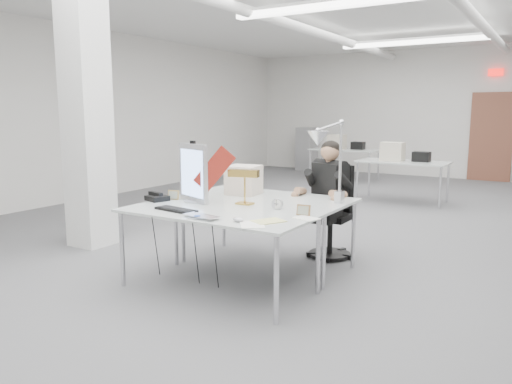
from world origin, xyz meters
TOP-DOWN VIEW (x-y plane):
  - room_shell at (0.04, 0.13)m, footprint 10.04×14.04m
  - desk_main at (0.00, -2.50)m, footprint 1.80×0.90m
  - desk_second at (0.00, -1.60)m, footprint 1.80×0.90m
  - bg_desk_a at (0.20, 3.00)m, footprint 1.60×0.80m
  - bg_desk_b at (-1.80, 5.20)m, footprint 1.60×0.80m
  - filing_cabinet at (-3.50, 6.65)m, footprint 0.45×0.55m
  - office_chair at (0.47, -0.96)m, footprint 0.66×0.66m
  - seated_person at (0.47, -1.01)m, footprint 0.70×0.77m
  - monitor at (-0.49, -2.23)m, footprint 0.46×0.21m
  - pennant at (-0.20, -2.27)m, footprint 0.41×0.17m
  - keyboard at (-0.33, -2.69)m, footprint 0.45×0.20m
  - laptop at (0.06, -2.87)m, footprint 0.38×0.27m
  - mouse at (0.41, -2.77)m, footprint 0.10×0.07m
  - bankers_lamp at (0.03, -2.08)m, footprint 0.29×0.17m
  - desk_phone at (-0.85, -2.38)m, footprint 0.25×0.23m
  - picture_frame_left at (-0.75, -2.24)m, footprint 0.13×0.06m
  - picture_frame_right at (0.76, -2.26)m, footprint 0.13×0.05m
  - desk_clock at (0.42, -2.13)m, footprint 0.11×0.05m
  - paper_stack_a at (0.56, -2.80)m, footprint 0.31×0.33m
  - paper_stack_b at (0.62, -2.63)m, footprint 0.28×0.31m
  - paper_stack_c at (0.83, -2.36)m, footprint 0.25×0.20m
  - beige_monitor at (-0.31, -1.57)m, footprint 0.37×0.36m
  - architect_lamp at (0.79, -1.77)m, footprint 0.39×0.71m

SIDE VIEW (x-z plane):
  - office_chair at x=0.47m, z-range 0.00..1.05m
  - filing_cabinet at x=-3.50m, z-range 0.00..1.20m
  - desk_main at x=0.00m, z-range 0.73..0.75m
  - desk_second at x=0.00m, z-range 0.73..0.75m
  - bg_desk_a at x=0.20m, z-range 0.73..0.75m
  - bg_desk_b at x=-1.80m, z-range 0.73..0.75m
  - paper_stack_a at x=0.56m, z-range 0.76..0.76m
  - paper_stack_c at x=0.83m, z-range 0.76..0.76m
  - paper_stack_b at x=0.62m, z-range 0.76..0.76m
  - keyboard at x=-0.33m, z-range 0.76..0.78m
  - laptop at x=0.06m, z-range 0.76..0.78m
  - mouse at x=0.41m, z-range 0.76..0.79m
  - desk_phone at x=-0.85m, z-range 0.76..0.81m
  - picture_frame_right at x=0.76m, z-range 0.75..0.85m
  - picture_frame_left at x=-0.75m, z-range 0.75..0.85m
  - desk_clock at x=0.42m, z-range 0.75..0.86m
  - seated_person at x=0.47m, z-range 0.43..1.37m
  - bankers_lamp at x=0.03m, z-range 0.76..1.07m
  - beige_monitor at x=-0.31m, z-range 0.75..1.07m
  - monitor at x=-0.49m, z-range 0.75..1.34m
  - pennant at x=-0.20m, z-range 0.88..1.34m
  - architect_lamp at x=0.79m, z-range 0.75..1.62m
  - room_shell at x=0.04m, z-range 0.07..3.31m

